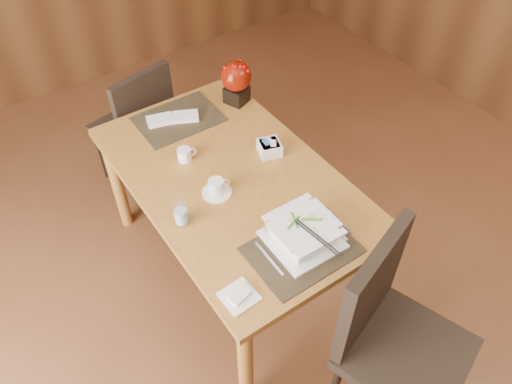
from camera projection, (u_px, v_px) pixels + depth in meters
ground at (298, 343)px, 2.64m from camera, size 6.00×6.00×0.00m
dining_table at (233, 190)px, 2.51m from camera, size 0.90×1.50×0.75m
placemat_near at (302, 250)px, 2.13m from camera, size 0.45×0.33×0.01m
placemat_far at (179, 119)px, 2.76m from camera, size 0.45×0.33×0.01m
soup_setting at (303, 233)px, 2.12m from camera, size 0.29×0.29×0.12m
coffee_cup at (216, 188)px, 2.34m from camera, size 0.14×0.14×0.08m
water_glass at (181, 211)px, 2.18m from camera, size 0.09×0.09×0.15m
creamer_jug at (184, 155)px, 2.51m from camera, size 0.11×0.11×0.07m
sugar_caddy at (269, 148)px, 2.54m from camera, size 0.14×0.14×0.07m
berry_decor at (236, 80)px, 2.77m from camera, size 0.17×0.17×0.25m
napkins_far at (175, 118)px, 2.74m from camera, size 0.30×0.20×0.03m
bread_plate at (239, 296)px, 1.97m from camera, size 0.14×0.14×0.01m
near_chair at (391, 330)px, 2.06m from camera, size 0.61×0.61×1.03m
far_chair at (138, 123)px, 3.12m from camera, size 0.50×0.51×0.91m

